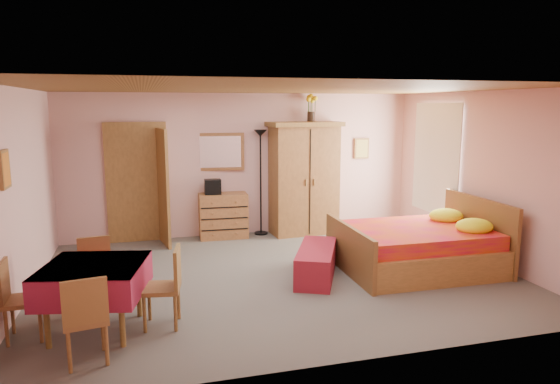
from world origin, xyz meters
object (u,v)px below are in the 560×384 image
object	(u,v)px
chest_of_drawers	(223,216)
chair_east	(161,287)
stereo	(213,187)
bed	(416,235)
floor_lamp	(261,183)
chair_west	(24,299)
bench	(316,263)
wardrobe	(304,178)
wall_mirror	(220,152)
dining_table	(96,298)
chair_south	(85,318)
chair_north	(96,274)
sunflower_vase	(311,108)

from	to	relation	value
chest_of_drawers	chair_east	xyz separation A→B (m)	(-1.23, -3.50, 0.03)
stereo	bed	bearing A→B (deg)	-43.42
chest_of_drawers	floor_lamp	size ratio (longest dim) A/B	0.44
chair_east	stereo	bearing A→B (deg)	-6.88
chest_of_drawers	chair_west	bearing A→B (deg)	-124.76
bench	wardrobe	bearing A→B (deg)	76.14
floor_lamp	wardrobe	distance (m)	0.81
stereo	chair_west	world-z (taller)	stereo
wall_mirror	dining_table	size ratio (longest dim) A/B	0.86
bench	chair_south	world-z (taller)	chair_south
bench	chair_west	distance (m)	3.64
chair_north	bench	bearing A→B (deg)	178.09
chair_north	dining_table	bearing A→B (deg)	85.74
wall_mirror	chair_north	xyz separation A→B (m)	(-1.95, -2.99, -1.14)
floor_lamp	chair_south	size ratio (longest dim) A/B	2.25
dining_table	stereo	bearing A→B (deg)	63.44
chair_west	wardrobe	bearing A→B (deg)	127.23
chest_of_drawers	chair_north	xyz separation A→B (m)	(-1.95, -2.78, 0.01)
bed	chair_east	size ratio (longest dim) A/B	2.51
chair_west	bench	bearing A→B (deg)	103.18
bed	bench	size ratio (longest dim) A/B	1.72
chest_of_drawers	stereo	world-z (taller)	stereo
sunflower_vase	chair_east	world-z (taller)	sunflower_vase
wall_mirror	chair_north	world-z (taller)	wall_mirror
sunflower_vase	dining_table	distance (m)	5.39
wall_mirror	chair_east	xyz separation A→B (m)	(-1.23, -3.71, -1.11)
bed	dining_table	bearing A→B (deg)	-166.77
bench	sunflower_vase	bearing A→B (deg)	73.21
stereo	wall_mirror	bearing A→B (deg)	50.68
stereo	bed	size ratio (longest dim) A/B	0.13
wall_mirror	stereo	size ratio (longest dim) A/B	3.02
chest_of_drawers	dining_table	distance (m)	3.94
bed	chair_south	world-z (taller)	bed
chair_south	chair_west	world-z (taller)	chair_south
stereo	chair_west	bearing A→B (deg)	-125.07
chair_north	chair_east	distance (m)	1.02
dining_table	chair_north	bearing A→B (deg)	93.91
sunflower_vase	bed	size ratio (longest dim) A/B	0.23
wardrobe	dining_table	size ratio (longest dim) A/B	2.07
floor_lamp	bench	size ratio (longest dim) A/B	1.52
chest_of_drawers	bench	bearing A→B (deg)	-67.41
dining_table	chair_east	world-z (taller)	chair_east
sunflower_vase	dining_table	size ratio (longest dim) A/B	0.50
chair_east	bed	bearing A→B (deg)	-64.97
chair_south	bench	bearing A→B (deg)	20.27
stereo	floor_lamp	world-z (taller)	floor_lamp
wall_mirror	bed	size ratio (longest dim) A/B	0.39
chair_north	chair_west	xyz separation A→B (m)	(-0.64, -0.65, 0.01)
chest_of_drawers	chair_west	distance (m)	4.30
dining_table	chair_west	bearing A→B (deg)	178.60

